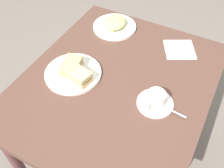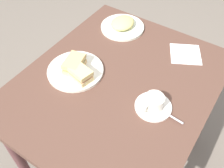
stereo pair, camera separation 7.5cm
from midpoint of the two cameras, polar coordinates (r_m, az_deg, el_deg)
ground_plane at (r=1.85m, az=-0.50°, el=-15.59°), size 6.00×6.00×0.00m
dining_table at (r=1.29m, az=-0.69°, el=-2.47°), size 1.01×0.84×0.77m
sandwich_plate at (r=1.25m, az=-10.21°, el=2.26°), size 0.27×0.27×0.01m
sandwich_front at (r=1.23m, az=-10.54°, el=3.69°), size 0.13×0.10×0.06m
sandwich_back at (r=1.19m, az=-9.42°, el=1.93°), size 0.10×0.14×0.06m
coffee_saucer at (r=1.13m, az=7.49°, el=-4.27°), size 0.16×0.16×0.01m
coffee_cup at (r=1.10m, az=7.62°, el=-3.19°), size 0.11×0.08×0.06m
spoon at (r=1.11m, az=10.98°, el=-5.73°), size 0.02×0.10×0.01m
side_plate at (r=1.51m, az=-0.89°, el=12.35°), size 0.24×0.24×0.01m
side_food_pile at (r=1.49m, az=-0.90°, el=13.26°), size 0.15×0.12×0.04m
napkin at (r=1.40m, az=13.05°, el=7.32°), size 0.20×0.20×0.00m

